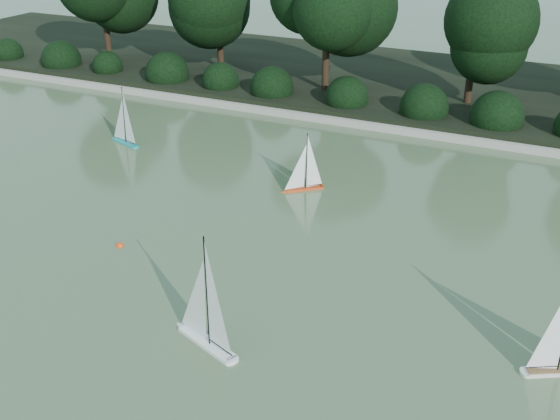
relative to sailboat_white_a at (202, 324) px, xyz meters
The scene contains 9 objects.
ground 0.83m from the sailboat_white_a, 88.00° to the left, with size 80.00×80.00×0.00m, color #425634.
pond_coping 9.78m from the sailboat_white_a, 89.84° to the left, with size 40.00×0.35×0.18m, color gray.
far_bank 13.78m from the sailboat_white_a, 89.89° to the left, with size 40.00×8.00×0.30m, color black.
tree_line 12.50m from the sailboat_white_a, 84.12° to the left, with size 26.31×3.93×4.39m.
shrub_hedge 10.68m from the sailboat_white_a, 89.85° to the left, with size 29.10×1.10×1.10m.
sailboat_white_a is the anchor object (origin of this frame).
sailboat_orange 5.46m from the sailboat_white_a, 99.59° to the left, with size 0.80×0.75×1.33m.
sailboat_teal 8.58m from the sailboat_white_a, 134.41° to the left, with size 1.08×0.51×1.51m.
race_buoy 3.31m from the sailboat_white_a, 147.59° to the left, with size 0.14×0.14×0.14m, color #F9410D.
Camera 1 is at (4.45, -7.58, 5.89)m, focal length 45.00 mm.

